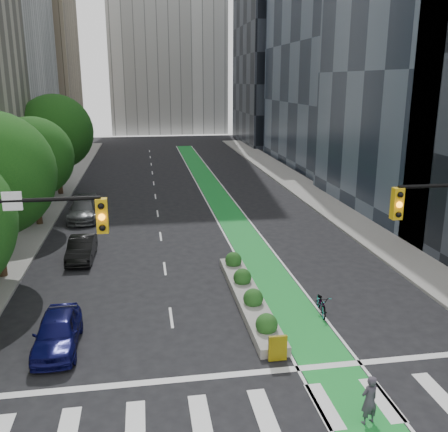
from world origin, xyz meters
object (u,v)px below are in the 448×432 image
object	(u,v)px
bicycle	(322,303)
cyclist	(369,400)
median_planter	(248,295)
parked_car_left_far	(83,210)
parked_car_left_near	(57,332)
parked_car_left_mid	(82,249)

from	to	relation	value
bicycle	cyclist	size ratio (longest dim) A/B	1.12
bicycle	median_planter	bearing A→B (deg)	159.67
median_planter	bicycle	distance (m)	3.44
median_planter	parked_car_left_far	world-z (taller)	parked_car_left_far
parked_car_left_near	parked_car_left_far	world-z (taller)	parked_car_left_far
median_planter	cyclist	distance (m)	9.23
parked_car_left_mid	parked_car_left_far	distance (m)	8.99
cyclist	parked_car_left_near	xyz separation A→B (m)	(-10.02, 6.10, -0.11)
cyclist	parked_car_left_far	bearing A→B (deg)	-81.62
bicycle	parked_car_left_far	distance (m)	21.66
parked_car_left_near	parked_car_left_far	distance (m)	19.15
bicycle	parked_car_left_mid	distance (m)	14.46
parked_car_left_near	parked_car_left_mid	world-z (taller)	parked_car_left_near
parked_car_left_near	parked_car_left_far	bearing A→B (deg)	92.44
bicycle	cyclist	xyz separation A→B (m)	(-1.18, -7.36, 0.33)
bicycle	parked_car_left_near	distance (m)	11.27
bicycle	cyclist	world-z (taller)	cyclist
cyclist	parked_car_left_near	size ratio (longest dim) A/B	0.40
parked_car_left_near	bicycle	bearing A→B (deg)	5.71
parked_car_left_mid	parked_car_left_far	size ratio (longest dim) A/B	0.79
parked_car_left_near	cyclist	bearing A→B (deg)	-32.05
median_planter	parked_car_left_near	size ratio (longest dim) A/B	2.51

